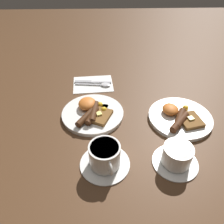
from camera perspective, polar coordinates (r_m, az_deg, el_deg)
The scene contains 8 objects.
ground_plane at distance 0.86m, azimuth -5.00°, elevation -0.79°, with size 3.00×3.00×0.00m, color #4C301C.
breakfast_plate_near at distance 0.85m, azimuth -5.03°, elevation -0.04°, with size 0.24×0.24×0.05m.
breakfast_plate_far at distance 0.87m, azimuth 17.30°, elevation -1.24°, with size 0.24×0.24×0.05m.
teacup_near at distance 0.67m, azimuth -1.89°, elevation -11.65°, with size 0.16×0.16×0.08m.
teacup_far at distance 0.70m, azimuth 16.55°, elevation -11.04°, with size 0.14×0.14×0.07m.
napkin at distance 1.04m, azimuth -4.97°, elevation 7.32°, with size 0.14×0.18×0.01m, color white.
knife at distance 1.05m, azimuth -5.52°, elevation 7.88°, with size 0.03×0.17×0.01m.
spoon at distance 1.02m, azimuth -2.70°, elevation 7.19°, with size 0.04×0.17×0.01m.
Camera 1 is at (0.65, 0.05, 0.56)m, focal length 35.00 mm.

